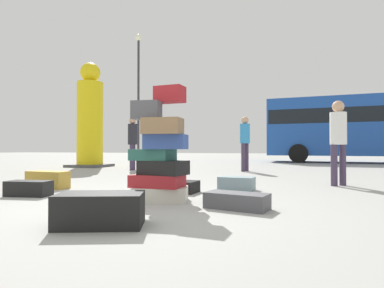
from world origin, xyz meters
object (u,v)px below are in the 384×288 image
at_px(suitcase_black_right_side, 29,188).
at_px(suitcase_black_left_side, 173,186).
at_px(suitcase_slate_foreground_far, 237,183).
at_px(lamp_post, 138,79).
at_px(yellow_dummy_statue, 90,120).
at_px(suitcase_tan_upright_blue, 48,180).
at_px(person_bearded_onlooker, 338,135).
at_px(suitcase_tower, 160,157).
at_px(person_passerby_in_red, 133,139).
at_px(parked_bus, 359,125).
at_px(suitcase_charcoal_white_trunk, 237,201).
at_px(suitcase_black_foreground_near, 100,210).
at_px(person_tourist_with_camera, 245,139).

relative_size(suitcase_black_right_side, suitcase_black_left_side, 0.79).
distance_m(suitcase_black_right_side, suitcase_black_left_side, 2.15).
height_order(suitcase_slate_foreground_far, lamp_post, lamp_post).
bearing_deg(yellow_dummy_statue, suitcase_slate_foreground_far, -39.31).
bearing_deg(suitcase_tan_upright_blue, suitcase_black_left_side, 8.61).
bearing_deg(yellow_dummy_statue, suitcase_tan_upright_blue, -62.70).
bearing_deg(suitcase_slate_foreground_far, person_bearded_onlooker, 39.49).
xyz_separation_m(suitcase_tower, person_passerby_in_red, (-3.07, 5.37, 0.43)).
relative_size(suitcase_black_left_side, parked_bus, 0.09).
relative_size(suitcase_tan_upright_blue, lamp_post, 0.11).
height_order(suitcase_black_right_side, parked_bus, parked_bus).
distance_m(yellow_dummy_statue, parked_bus, 12.44).
height_order(person_bearded_onlooker, yellow_dummy_statue, yellow_dummy_statue).
bearing_deg(person_passerby_in_red, suitcase_black_left_side, 23.57).
bearing_deg(person_passerby_in_red, person_bearded_onlooker, 53.86).
bearing_deg(suitcase_charcoal_white_trunk, lamp_post, 134.70).
bearing_deg(suitcase_black_left_side, lamp_post, 124.43).
relative_size(suitcase_tower, yellow_dummy_statue, 0.39).
height_order(suitcase_tower, parked_bus, parked_bus).
bearing_deg(suitcase_black_foreground_near, person_tourist_with_camera, 67.79).
height_order(suitcase_charcoal_white_trunk, person_tourist_with_camera, person_tourist_with_camera).
bearing_deg(person_bearded_onlooker, suitcase_black_foreground_near, 17.73).
bearing_deg(suitcase_tan_upright_blue, person_tourist_with_camera, 64.95).
distance_m(person_bearded_onlooker, parked_bus, 10.81).
xyz_separation_m(suitcase_slate_foreground_far, lamp_post, (-6.58, 10.06, 4.27)).
xyz_separation_m(suitcase_slate_foreground_far, person_passerby_in_red, (-3.88, 3.93, 0.91)).
height_order(person_passerby_in_red, parked_bus, parked_bus).
xyz_separation_m(person_tourist_with_camera, yellow_dummy_statue, (-5.91, 0.76, 0.76)).
bearing_deg(lamp_post, suitcase_black_right_side, -72.22).
bearing_deg(lamp_post, person_passerby_in_red, -66.22).
distance_m(person_tourist_with_camera, yellow_dummy_statue, 6.00).
height_order(suitcase_black_foreground_near, suitcase_black_left_side, suitcase_black_foreground_near).
height_order(suitcase_charcoal_white_trunk, person_bearded_onlooker, person_bearded_onlooker).
distance_m(suitcase_tan_upright_blue, person_bearded_onlooker, 5.40).
bearing_deg(yellow_dummy_statue, lamp_post, 94.04).
relative_size(person_passerby_in_red, parked_bus, 0.20).
xyz_separation_m(suitcase_black_foreground_near, yellow_dummy_statue, (-5.38, 7.94, 1.61)).
xyz_separation_m(parked_bus, lamp_post, (-10.98, -1.51, 2.55)).
height_order(suitcase_tower, suitcase_slate_foreground_far, suitcase_tower).
bearing_deg(suitcase_charcoal_white_trunk, suitcase_black_left_side, 150.72).
height_order(suitcase_tower, suitcase_black_left_side, suitcase_tower).
bearing_deg(suitcase_tan_upright_blue, person_bearded_onlooker, 24.77).
bearing_deg(suitcase_charcoal_white_trunk, suitcase_black_right_side, -168.30).
height_order(suitcase_black_right_side, suitcase_black_left_side, suitcase_black_right_side).
relative_size(suitcase_black_right_side, yellow_dummy_statue, 0.16).
distance_m(suitcase_tan_upright_blue, person_passerby_in_red, 4.72).
xyz_separation_m(suitcase_charcoal_white_trunk, suitcase_black_left_side, (-1.18, 1.14, -0.00)).
height_order(suitcase_black_left_side, yellow_dummy_statue, yellow_dummy_statue).
bearing_deg(lamp_post, suitcase_slate_foreground_far, -56.79).
bearing_deg(suitcase_tower, suitcase_black_left_side, 98.61).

